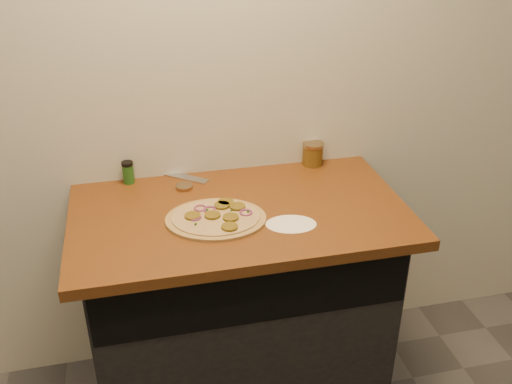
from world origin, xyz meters
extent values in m
cube|color=beige|center=(0.00, 1.75, 1.35)|extent=(4.00, 0.02, 2.70)
cube|color=black|center=(0.00, 1.45, 0.43)|extent=(1.10, 0.60, 0.86)
cube|color=brown|center=(0.00, 1.42, 0.88)|extent=(1.20, 0.70, 0.04)
cylinder|color=tan|center=(-0.09, 1.36, 0.91)|extent=(0.40, 0.40, 0.01)
cylinder|color=beige|center=(-0.09, 1.36, 0.91)|extent=(0.34, 0.34, 0.00)
cylinder|color=brown|center=(-0.17, 1.38, 0.92)|extent=(0.06, 0.06, 0.01)
cylinder|color=brown|center=(-0.05, 1.34, 0.92)|extent=(0.06, 0.06, 0.01)
cylinder|color=brown|center=(-0.06, 1.28, 0.92)|extent=(0.06, 0.06, 0.01)
cylinder|color=brown|center=(-0.04, 1.45, 0.92)|extent=(0.06, 0.06, 0.01)
cylinder|color=brown|center=(-0.11, 1.37, 0.92)|extent=(0.06, 0.06, 0.01)
cylinder|color=brown|center=(-0.01, 1.41, 0.92)|extent=(0.06, 0.06, 0.01)
cylinder|color=brown|center=(-0.06, 1.43, 0.92)|extent=(0.06, 0.06, 0.01)
torus|color=#85326A|center=(-0.17, 1.37, 0.92)|extent=(0.05, 0.05, 0.01)
torus|color=#85326A|center=(-0.11, 1.41, 0.92)|extent=(0.05, 0.05, 0.01)
torus|color=#85326A|center=(0.01, 1.36, 0.92)|extent=(0.05, 0.05, 0.01)
torus|color=#85326A|center=(-0.14, 1.43, 0.92)|extent=(0.05, 0.05, 0.01)
cube|color=black|center=(-0.05, 1.28, 0.92)|extent=(0.01, 0.01, 0.00)
cube|color=black|center=(-0.19, 1.37, 0.92)|extent=(0.01, 0.01, 0.00)
cube|color=black|center=(-0.11, 1.35, 0.92)|extent=(0.01, 0.02, 0.00)
cube|color=black|center=(-0.17, 1.33, 0.92)|extent=(0.01, 0.01, 0.00)
cube|color=black|center=(-0.12, 1.38, 0.92)|extent=(0.01, 0.01, 0.00)
cube|color=black|center=(-0.11, 1.39, 0.92)|extent=(0.01, 0.01, 0.00)
cube|color=black|center=(0.01, 1.42, 0.92)|extent=(0.02, 0.01, 0.00)
cube|color=black|center=(-0.10, 1.36, 0.92)|extent=(0.01, 0.01, 0.00)
cube|color=black|center=(0.02, 1.37, 0.92)|extent=(0.01, 0.01, 0.00)
cube|color=black|center=(-0.01, 1.41, 0.92)|extent=(0.02, 0.01, 0.00)
cube|color=black|center=(-0.19, 1.38, 0.92)|extent=(0.01, 0.01, 0.00)
cube|color=black|center=(-0.12, 1.41, 0.92)|extent=(0.01, 0.01, 0.00)
cube|color=black|center=(-0.03, 1.39, 0.92)|extent=(0.02, 0.01, 0.00)
cube|color=#B7BAC1|center=(-0.17, 1.72, 0.90)|extent=(0.20, 0.17, 0.01)
cube|color=black|center=(-0.29, 1.81, 0.91)|extent=(0.11, 0.09, 0.02)
cylinder|color=#987C58|center=(-0.17, 1.62, 0.91)|extent=(0.08, 0.08, 0.01)
cylinder|color=maroon|center=(0.37, 1.72, 0.94)|extent=(0.08, 0.08, 0.08)
cylinder|color=#987C58|center=(0.37, 1.72, 0.99)|extent=(0.09, 0.09, 0.01)
cylinder|color=#21581C|center=(-0.38, 1.72, 0.94)|extent=(0.04, 0.04, 0.08)
cylinder|color=black|center=(-0.38, 1.72, 0.98)|extent=(0.04, 0.04, 0.01)
cylinder|color=white|center=(0.15, 1.28, 0.90)|extent=(0.20, 0.20, 0.00)
camera|label=1|loc=(-0.34, -0.32, 1.92)|focal=40.00mm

